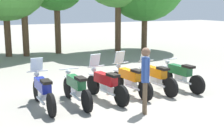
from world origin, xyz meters
TOP-DOWN VIEW (x-y plane):
  - ground_plane at (0.00, 0.00)m, footprint 80.00×80.00m
  - motorcycle_0 at (-2.40, 0.08)m, footprint 0.62×2.19m
  - motorcycle_1 at (-1.44, -0.03)m, footprint 0.62×2.19m
  - motorcycle_2 at (-0.49, -0.03)m, footprint 0.62×2.18m
  - motorcycle_3 at (0.47, 0.14)m, footprint 0.62×2.19m
  - motorcycle_4 at (1.44, 0.10)m, footprint 0.62×2.19m
  - motorcycle_5 at (2.40, -0.03)m, footprint 0.62×2.19m
  - person_0 at (-0.07, -1.60)m, footprint 0.32×0.39m

SIDE VIEW (x-z plane):
  - ground_plane at x=0.00m, z-range 0.00..0.00m
  - motorcycle_1 at x=-1.44m, z-range 0.01..1.00m
  - motorcycle_5 at x=2.40m, z-range 0.01..1.00m
  - motorcycle_0 at x=-2.40m, z-range -0.17..1.20m
  - motorcycle_2 at x=-0.49m, z-range -0.17..1.20m
  - motorcycle_3 at x=0.47m, z-range -0.17..1.20m
  - motorcycle_4 at x=1.44m, z-range -0.17..1.20m
  - person_0 at x=-0.07m, z-range 0.17..1.97m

